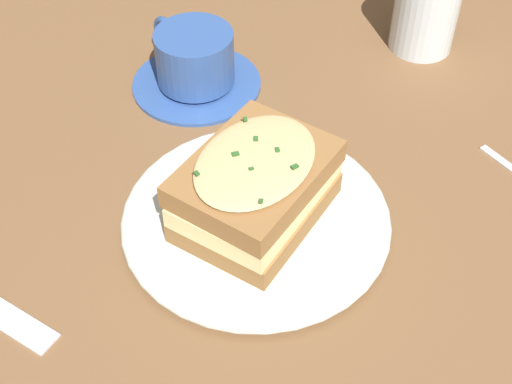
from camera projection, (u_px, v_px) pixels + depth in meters
name	position (u px, v px, depth m)	size (l,w,h in m)	color
ground_plane	(252.00, 250.00, 0.61)	(2.40, 2.40, 0.00)	brown
dinner_plate	(256.00, 219.00, 0.62)	(0.24, 0.24, 0.01)	silver
sandwich	(256.00, 188.00, 0.59)	(0.14, 0.11, 0.07)	olive
teacup_with_saucer	(194.00, 63.00, 0.75)	(0.14, 0.14, 0.06)	#33569E
water_glass	(426.00, 8.00, 0.78)	(0.07, 0.07, 0.10)	silver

